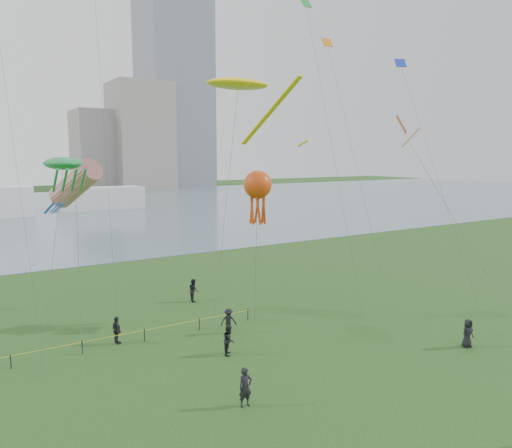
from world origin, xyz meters
TOP-DOWN VIEW (x-y plane):
  - ground_plane at (0.00, 0.00)m, footprint 400.00×400.00m
  - lake at (0.00, 100.00)m, footprint 400.00×120.00m
  - tower at (62.00, 168.00)m, footprint 24.00×24.00m
  - building_mid at (46.00, 162.00)m, footprint 20.00×20.00m
  - building_low at (32.00, 168.00)m, footprint 16.00×18.00m
  - pavilion_right at (14.00, 98.00)m, footprint 18.00×7.00m
  - spectator_a at (-1.95, 10.01)m, footprint 1.09×1.13m
  - spectator_b at (-0.21, 13.24)m, footprint 1.28×0.97m
  - spectator_c at (-7.30, 15.43)m, footprint 0.61×1.13m
  - spectator_d at (11.57, 2.92)m, footprint 0.92×0.61m
  - spectator_f at (-4.42, 3.95)m, footprint 0.73×0.49m
  - spectator_g at (1.01, 21.47)m, footprint 0.89×1.06m
  - kite_stingray at (2.90, 17.01)m, footprint 7.43×10.04m
  - kite_windsock at (-7.85, 22.73)m, footprint 4.25×10.69m
  - kite_creature at (-9.54, 18.26)m, footprint 4.17×7.97m
  - kite_octopus at (3.29, 15.00)m, footprint 2.34×2.61m
  - kite_delta at (12.49, 9.32)m, footprint 5.65×16.11m
  - small_kites at (-2.10, 18.75)m, footprint 36.30×8.37m

SIDE VIEW (x-z plane):
  - ground_plane at x=0.00m, z-range 0.00..0.00m
  - lake at x=0.00m, z-range -0.02..0.06m
  - spectator_b at x=-0.21m, z-range 0.00..1.76m
  - spectator_c at x=-7.30m, z-range 0.00..1.83m
  - spectator_a at x=-1.95m, z-range 0.00..1.83m
  - spectator_d at x=11.57m, z-range 0.00..1.84m
  - spectator_g at x=1.01m, z-range 0.00..1.93m
  - spectator_f at x=-4.42m, z-range 0.00..1.96m
  - pavilion_right at x=14.00m, z-range 0.00..5.00m
  - kite_octopus at x=3.29m, z-range 4.43..15.54m
  - kite_windsock at x=-7.85m, z-range 4.09..16.12m
  - kite_creature at x=-9.54m, z-range 5.60..17.70m
  - kite_delta at x=12.49m, z-range 6.15..21.27m
  - building_low at x=32.00m, z-range 0.00..28.00m
  - kite_stingray at x=2.90m, z-range 8.45..26.29m
  - building_mid at x=46.00m, z-range 0.00..38.00m
  - small_kites at x=-2.10m, z-range 17.78..27.42m
  - tower at x=62.00m, z-range 0.00..120.00m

